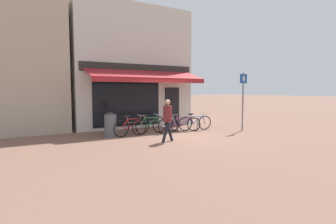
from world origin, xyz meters
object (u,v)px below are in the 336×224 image
(bicycle_green, at_px, (149,125))
(bicycle_blue, at_px, (195,123))
(parking_sign, at_px, (243,96))
(bicycle_silver, at_px, (169,125))
(litter_bin, at_px, (110,124))
(pedestrian_adult, at_px, (168,116))
(bicycle_purple, at_px, (182,124))
(bicycle_red, at_px, (132,127))

(bicycle_green, distance_m, bicycle_blue, 2.39)
(bicycle_green, height_order, parking_sign, parking_sign)
(bicycle_green, xyz_separation_m, bicycle_blue, (2.38, -0.19, -0.02))
(bicycle_silver, distance_m, litter_bin, 2.69)
(parking_sign, bearing_deg, bicycle_green, 162.41)
(bicycle_green, relative_size, bicycle_blue, 1.02)
(bicycle_green, relative_size, pedestrian_adult, 1.11)
(bicycle_green, relative_size, parking_sign, 0.65)
(pedestrian_adult, bearing_deg, litter_bin, 135.30)
(bicycle_green, xyz_separation_m, bicycle_purple, (1.69, -0.12, -0.04))
(bicycle_purple, distance_m, pedestrian_adult, 2.69)
(pedestrian_adult, height_order, parking_sign, parking_sign)
(parking_sign, bearing_deg, pedestrian_adult, -173.10)
(bicycle_silver, bearing_deg, bicycle_blue, -26.35)
(litter_bin, bearing_deg, bicycle_red, -14.64)
(bicycle_purple, bearing_deg, bicycle_green, -164.42)
(litter_bin, bearing_deg, bicycle_silver, -7.20)
(bicycle_silver, height_order, bicycle_blue, bicycle_blue)
(bicycle_red, bearing_deg, bicycle_green, -7.53)
(bicycle_silver, distance_m, bicycle_purple, 0.76)
(pedestrian_adult, bearing_deg, parking_sign, 16.05)
(bicycle_silver, xyz_separation_m, parking_sign, (3.41, -1.23, 1.32))
(litter_bin, bearing_deg, bicycle_green, -6.08)
(bicycle_silver, relative_size, bicycle_blue, 0.88)
(bicycle_purple, height_order, pedestrian_adult, pedestrian_adult)
(bicycle_silver, relative_size, bicycle_purple, 0.91)
(bicycle_silver, distance_m, bicycle_blue, 1.45)
(bicycle_blue, bearing_deg, bicycle_purple, -178.46)
(bicycle_silver, xyz_separation_m, bicycle_purple, (0.76, 0.04, -0.01))
(bicycle_green, xyz_separation_m, litter_bin, (-1.73, 0.18, 0.13))
(bicycle_blue, xyz_separation_m, litter_bin, (-4.12, 0.38, 0.15))
(bicycle_purple, height_order, bicycle_blue, bicycle_blue)
(bicycle_purple, height_order, litter_bin, litter_bin)
(bicycle_purple, distance_m, litter_bin, 3.44)
(bicycle_purple, bearing_deg, bicycle_blue, 13.09)
(bicycle_red, distance_m, bicycle_purple, 2.54)
(bicycle_green, distance_m, litter_bin, 1.75)
(bicycle_silver, height_order, bicycle_purple, bicycle_silver)
(litter_bin, bearing_deg, parking_sign, -14.41)
(pedestrian_adult, bearing_deg, bicycle_blue, 43.09)
(bicycle_green, distance_m, bicycle_silver, 0.95)
(bicycle_purple, bearing_deg, litter_bin, -165.51)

